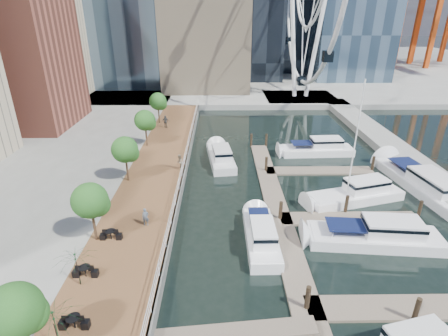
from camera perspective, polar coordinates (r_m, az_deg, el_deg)
ground at (r=24.28m, az=4.87°, el=-18.74°), size 520.00×520.00×0.00m
boardwalk at (r=37.02m, az=-11.28°, el=-1.95°), size 6.00×60.00×1.00m
seawall at (r=36.59m, az=-6.66°, el=-1.95°), size 0.25×60.00×1.00m
land_far at (r=120.78m, az=0.32°, el=16.52°), size 200.00×114.00×1.00m
breakwater at (r=46.56m, az=27.78°, el=1.15°), size 4.00×60.00×1.00m
pier at (r=73.31m, az=12.27°, el=10.99°), size 14.00×12.00×1.00m
railing at (r=36.17m, az=-6.89°, el=-0.49°), size 0.10×60.00×1.05m
floating_docks at (r=33.53m, az=17.06°, el=-5.53°), size 16.00×34.00×2.60m
street_trees at (r=35.19m, az=-15.90°, el=2.89°), size 2.60×42.60×4.60m
cafe_tables at (r=23.29m, az=-22.43°, el=-18.58°), size 2.50×13.70×0.74m
yacht_foreground at (r=30.20m, az=23.14°, el=-11.19°), size 11.23×4.00×2.15m
pedestrian_near at (r=28.41m, az=-12.70°, el=-7.81°), size 0.58×0.41×1.48m
pedestrian_mid at (r=37.50m, az=-7.29°, el=0.95°), size 0.70×0.87×1.69m
pedestrian_far at (r=51.93m, az=-9.49°, el=7.49°), size 1.11×0.58×1.80m
moored_yachts at (r=36.13m, az=19.13°, el=-4.47°), size 25.12×33.68×11.50m
cafe_seating at (r=20.55m, az=-27.37°, el=-23.20°), size 4.31×14.04×2.64m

